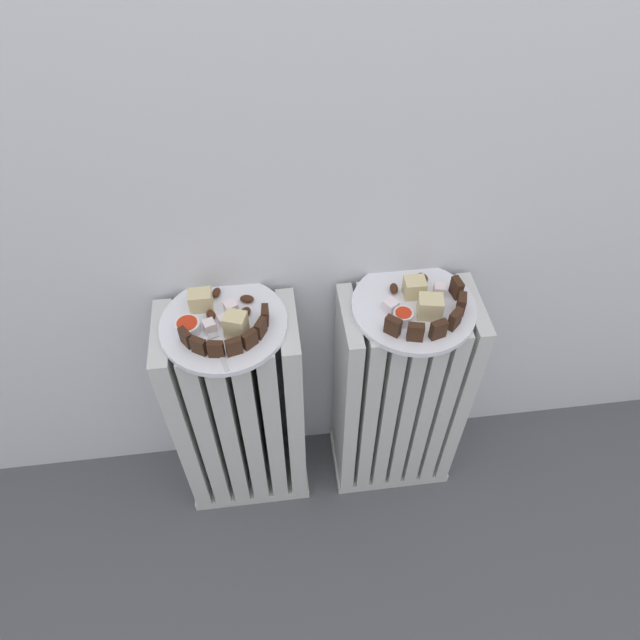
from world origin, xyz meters
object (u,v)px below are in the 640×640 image
(jam_bowl_left, at_px, (188,326))
(jam_bowl_right, at_px, (403,316))
(radiator_left, at_px, (241,413))
(plate_right, at_px, (414,307))
(fork, at_px, (218,346))
(radiator_right, at_px, (398,397))
(plate_left, at_px, (224,324))

(jam_bowl_left, distance_m, jam_bowl_right, 0.41)
(radiator_left, relative_size, plate_right, 2.49)
(plate_right, distance_m, fork, 0.39)
(jam_bowl_left, bearing_deg, fork, -41.02)
(jam_bowl_left, xyz_separation_m, jam_bowl_right, (0.41, -0.03, 0.00))
(radiator_right, xyz_separation_m, fork, (-0.39, -0.06, 0.33))
(radiator_left, distance_m, radiator_right, 0.38)
(plate_right, relative_size, jam_bowl_right, 6.44)
(plate_left, bearing_deg, radiator_left, 180.00)
(plate_left, xyz_separation_m, fork, (-0.01, -0.06, 0.01))
(plate_left, distance_m, fork, 0.06)
(radiator_left, relative_size, jam_bowl_left, 12.96)
(radiator_left, distance_m, jam_bowl_left, 0.35)
(plate_right, xyz_separation_m, jam_bowl_left, (-0.44, -0.01, 0.02))
(radiator_left, height_order, fork, fork)
(plate_left, bearing_deg, jam_bowl_left, -168.39)
(radiator_right, bearing_deg, plate_right, 0.00)
(jam_bowl_right, bearing_deg, radiator_right, 50.56)
(jam_bowl_left, relative_size, jam_bowl_right, 1.24)
(radiator_right, xyz_separation_m, jam_bowl_right, (-0.03, -0.04, 0.34))
(jam_bowl_right, bearing_deg, plate_right, 50.56)
(jam_bowl_left, bearing_deg, radiator_left, 11.61)
(radiator_right, relative_size, jam_bowl_left, 12.96)
(plate_left, height_order, plate_right, same)
(radiator_left, relative_size, radiator_right, 1.00)
(jam_bowl_left, bearing_deg, plate_left, 11.61)
(radiator_left, bearing_deg, fork, -100.51)
(plate_left, height_order, fork, fork)
(jam_bowl_right, bearing_deg, plate_left, 173.40)
(radiator_left, distance_m, plate_right, 0.49)
(jam_bowl_left, relative_size, fork, 0.45)
(radiator_left, distance_m, jam_bowl_right, 0.49)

